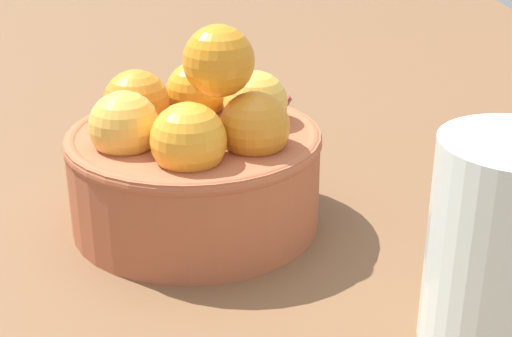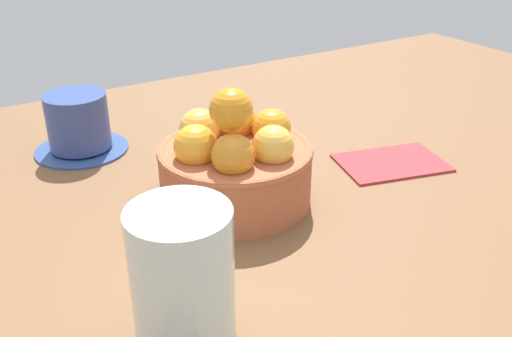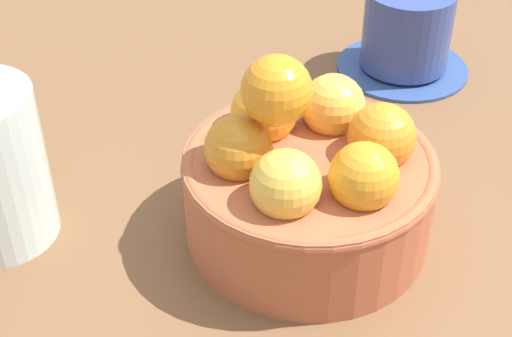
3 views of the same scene
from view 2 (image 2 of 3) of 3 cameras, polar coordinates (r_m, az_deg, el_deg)
ground_plane at (r=61.05cm, az=-1.99°, el=-5.11°), size 151.63×85.40×4.66cm
terracotta_bowl at (r=57.71cm, az=-2.13°, el=0.57°), size 15.88×15.88×13.09cm
coffee_cup at (r=73.01cm, az=-17.51°, el=4.16°), size 11.45×11.45×7.39cm
water_glass at (r=40.73cm, az=-7.46°, el=-10.67°), size 7.43×7.43×10.51cm
folded_napkin at (r=69.30cm, az=13.54°, el=0.68°), size 14.07×11.05×0.60cm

